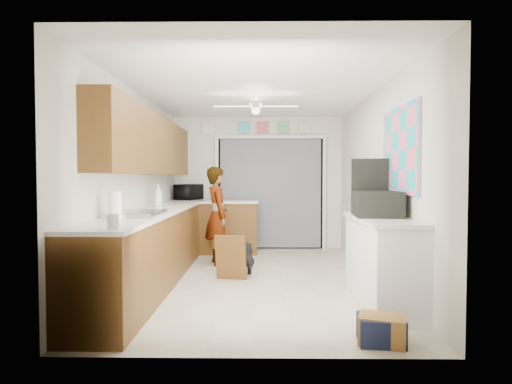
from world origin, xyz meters
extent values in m
plane|color=#B9AC94|center=(0.00, 0.00, 0.00)|extent=(5.00, 5.00, 0.00)
plane|color=white|center=(0.00, 0.00, 2.50)|extent=(5.00, 5.00, 0.00)
plane|color=silver|center=(0.00, 2.50, 1.25)|extent=(3.20, 0.00, 3.20)
plane|color=silver|center=(0.00, -2.50, 1.25)|extent=(3.20, 0.00, 3.20)
plane|color=silver|center=(-1.60, 0.00, 1.25)|extent=(0.00, 5.00, 5.00)
plane|color=silver|center=(1.60, 0.00, 1.25)|extent=(0.00, 5.00, 5.00)
cube|color=brown|center=(-1.30, 0.00, 0.45)|extent=(0.60, 4.80, 0.90)
cube|color=white|center=(-1.29, 0.00, 0.92)|extent=(0.62, 4.80, 0.04)
cube|color=brown|center=(-1.44, 0.20, 1.80)|extent=(0.32, 4.00, 0.80)
cube|color=silver|center=(-1.29, -1.00, 0.95)|extent=(0.50, 0.76, 0.06)
cylinder|color=silver|center=(-1.48, -1.00, 1.05)|extent=(0.03, 0.03, 0.22)
cube|color=brown|center=(-0.50, 2.00, 0.45)|extent=(1.00, 0.60, 0.90)
cube|color=white|center=(-0.50, 2.00, 0.92)|extent=(1.04, 0.64, 0.04)
cube|color=black|center=(0.25, 2.47, 1.05)|extent=(2.00, 0.06, 2.10)
cube|color=gray|center=(0.25, 2.43, 1.05)|extent=(1.90, 0.03, 2.05)
cube|color=white|center=(-0.77, 2.44, 1.05)|extent=(0.06, 0.04, 2.10)
cube|color=white|center=(1.27, 2.44, 1.05)|extent=(0.06, 0.04, 2.10)
cube|color=white|center=(0.25, 2.44, 2.12)|extent=(2.10, 0.04, 0.06)
cube|color=#54C0E0|center=(-0.25, 2.47, 2.30)|extent=(0.22, 0.02, 0.22)
cube|color=#DE5368|center=(0.10, 2.47, 2.30)|extent=(0.22, 0.02, 0.22)
cube|color=#6BBB79|center=(0.50, 2.47, 2.30)|extent=(0.22, 0.02, 0.22)
cube|color=silver|center=(0.90, 2.47, 2.30)|extent=(0.22, 0.02, 0.22)
cube|color=silver|center=(-0.95, 2.47, 2.30)|extent=(0.22, 0.02, 0.26)
cube|color=white|center=(1.35, -1.20, 0.45)|extent=(0.50, 1.40, 0.90)
cube|color=white|center=(1.34, -1.20, 0.92)|extent=(0.54, 1.44, 0.04)
cube|color=#FF5D8C|center=(1.58, -1.00, 1.65)|extent=(0.03, 1.15, 0.95)
cube|color=white|center=(0.00, 0.20, 2.32)|extent=(1.14, 1.14, 0.24)
imported|color=black|center=(-1.27, 2.25, 1.08)|extent=(0.51, 0.61, 0.29)
imported|color=silver|center=(-1.41, 0.46, 1.10)|extent=(0.16, 0.16, 0.33)
cylinder|color=silver|center=(-1.12, -2.25, 1.00)|extent=(0.11, 0.11, 0.13)
cylinder|color=white|center=(-1.39, -1.43, 1.08)|extent=(0.16, 0.16, 0.28)
cube|color=black|center=(1.32, -1.05, 1.07)|extent=(0.53, 0.67, 0.27)
cube|color=yellow|center=(1.32, -1.05, 0.96)|extent=(0.49, 0.62, 0.02)
cube|color=black|center=(1.32, -0.76, 1.32)|extent=(0.42, 0.07, 0.50)
cube|color=#A47333|center=(1.07, -2.20, 0.12)|extent=(0.44, 0.38, 0.23)
cube|color=#161D38|center=(1.05, -2.20, 0.11)|extent=(0.39, 0.33, 0.22)
cube|color=brown|center=(-0.33, -0.08, 0.30)|extent=(0.42, 0.21, 0.60)
imported|color=white|center=(-0.61, 0.97, 0.76)|extent=(0.51, 0.64, 1.52)
cube|color=black|center=(-0.22, 0.40, 0.24)|extent=(0.46, 0.67, 0.49)
camera|label=1|loc=(0.08, -5.66, 1.36)|focal=30.00mm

